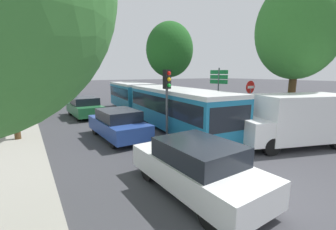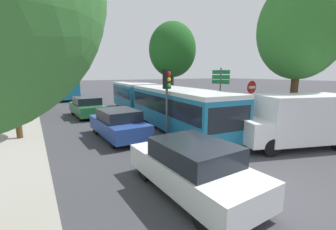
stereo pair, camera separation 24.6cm
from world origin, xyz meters
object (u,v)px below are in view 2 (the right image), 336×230
at_px(tree_right_near, 301,31).
at_px(tree_left_mid, 7,35).
at_px(queued_car_blue, 118,124).
at_px(tree_left_distant, 27,66).
at_px(articulated_bus, 155,100).
at_px(tree_left_far, 23,58).
at_px(direction_sign_post, 221,83).
at_px(white_van, 298,119).
at_px(traffic_light, 167,89).
at_px(no_entry_sign, 251,98).
at_px(tree_right_mid, 172,50).
at_px(city_bus_rear, 63,87).
at_px(queued_car_green, 87,107).
at_px(queued_car_white, 192,167).

bearing_deg(tree_right_near, tree_left_mid, 155.95).
bearing_deg(queued_car_blue, tree_left_distant, 11.21).
distance_m(articulated_bus, tree_left_mid, 8.89).
distance_m(tree_left_far, tree_left_distant, 7.08).
xyz_separation_m(direction_sign_post, tree_right_near, (0.72, -4.94, 2.81)).
relative_size(white_van, tree_left_far, 0.81).
height_order(white_van, traffic_light, traffic_light).
bearing_deg(queued_car_blue, white_van, -131.74).
bearing_deg(no_entry_sign, tree_right_mid, 169.50).
xyz_separation_m(city_bus_rear, tree_left_distant, (-3.72, -4.84, 2.52)).
bearing_deg(white_van, city_bus_rear, -57.43).
height_order(white_van, tree_right_near, tree_right_near).
distance_m(queued_car_green, direction_sign_post, 10.00).
bearing_deg(white_van, articulated_bus, -54.34).
relative_size(city_bus_rear, tree_left_mid, 1.53).
height_order(queued_car_white, tree_left_distant, tree_left_distant).
bearing_deg(queued_car_green, traffic_light, -166.94).
relative_size(queued_car_blue, no_entry_sign, 1.51).
height_order(tree_left_mid, tree_left_far, tree_left_mid).
distance_m(queued_car_blue, queued_car_green, 6.70).
relative_size(articulated_bus, no_entry_sign, 5.72).
xyz_separation_m(city_bus_rear, tree_right_mid, (9.00, -12.58, 4.14)).
bearing_deg(no_entry_sign, city_bus_rear, -164.19).
height_order(queued_car_green, tree_right_near, tree_right_near).
xyz_separation_m(articulated_bus, tree_right_mid, (5.15, 5.85, 4.16)).
bearing_deg(city_bus_rear, no_entry_sign, -163.32).
xyz_separation_m(direction_sign_post, tree_left_distant, (-11.77, 15.69, 1.34)).
xyz_separation_m(articulated_bus, tree_left_distant, (-7.57, 13.58, 2.54)).
relative_size(city_bus_rear, direction_sign_post, 3.11).
distance_m(white_van, tree_right_near, 5.04).
distance_m(city_bus_rear, queued_car_green, 15.04).
xyz_separation_m(white_van, tree_left_far, (-10.24, 15.19, 3.07)).
distance_m(traffic_light, no_entry_sign, 4.97).
relative_size(tree_left_mid, tree_right_mid, 0.88).
distance_m(queued_car_white, tree_left_far, 16.79).
bearing_deg(white_van, tree_left_distant, -46.26).
distance_m(articulated_bus, traffic_light, 5.24).
xyz_separation_m(queued_car_white, tree_left_far, (-3.88, 15.94, 3.57)).
relative_size(articulated_bus, direction_sign_post, 4.48).
distance_m(traffic_light, tree_left_far, 12.86).
height_order(no_entry_sign, tree_left_mid, tree_left_mid).
bearing_deg(city_bus_rear, white_van, -165.87).
distance_m(queued_car_green, white_van, 13.71).
distance_m(tree_right_near, tree_right_mid, 12.90).
distance_m(queued_car_green, tree_left_far, 6.04).
xyz_separation_m(articulated_bus, direction_sign_post, (4.21, -2.11, 1.20)).
bearing_deg(queued_car_green, no_entry_sign, -144.21).
xyz_separation_m(articulated_bus, white_van, (2.54, -8.67, -0.13)).
bearing_deg(articulated_bus, white_van, 22.16).
height_order(articulated_bus, tree_left_far, tree_left_far).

